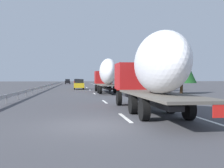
{
  "coord_description": "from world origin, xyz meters",
  "views": [
    {
      "loc": [
        -10.92,
        0.69,
        1.98
      ],
      "look_at": [
        19.08,
        -3.54,
        1.34
      ],
      "focal_mm": 41.95,
      "sensor_mm": 36.0,
      "label": 1
    }
  ],
  "objects_px": {
    "car_yellow_coupe": "(79,84)",
    "car_red_compact": "(77,82)",
    "truck_trailing": "(152,70)",
    "truck_lead": "(107,74)",
    "road_sign": "(111,76)",
    "car_black_suv": "(68,81)"
  },
  "relations": [
    {
      "from": "car_yellow_coupe",
      "to": "car_red_compact",
      "type": "distance_m",
      "value": 39.02
    },
    {
      "from": "road_sign",
      "to": "truck_trailing",
      "type": "bearing_deg",
      "value": 175.49
    },
    {
      "from": "car_red_compact",
      "to": "road_sign",
      "type": "relative_size",
      "value": 1.17
    },
    {
      "from": "car_yellow_coupe",
      "to": "road_sign",
      "type": "height_order",
      "value": "road_sign"
    },
    {
      "from": "truck_lead",
      "to": "car_yellow_coupe",
      "type": "xyz_separation_m",
      "value": [
        12.77,
        3.61,
        -1.62
      ]
    },
    {
      "from": "car_yellow_coupe",
      "to": "car_red_compact",
      "type": "height_order",
      "value": "car_yellow_coupe"
    },
    {
      "from": "truck_trailing",
      "to": "car_red_compact",
      "type": "bearing_deg",
      "value": 2.98
    },
    {
      "from": "car_red_compact",
      "to": "road_sign",
      "type": "bearing_deg",
      "value": -168.41
    },
    {
      "from": "car_red_compact",
      "to": "car_black_suv",
      "type": "bearing_deg",
      "value": 21.27
    },
    {
      "from": "car_black_suv",
      "to": "truck_trailing",
      "type": "bearing_deg",
      "value": -175.09
    },
    {
      "from": "truck_lead",
      "to": "car_red_compact",
      "type": "distance_m",
      "value": 51.96
    },
    {
      "from": "truck_lead",
      "to": "car_red_compact",
      "type": "height_order",
      "value": "truck_lead"
    },
    {
      "from": "truck_lead",
      "to": "car_yellow_coupe",
      "type": "bearing_deg",
      "value": 15.8
    },
    {
      "from": "car_black_suv",
      "to": "car_yellow_coupe",
      "type": "xyz_separation_m",
      "value": [
        -47.19,
        -3.35,
        0.04
      ]
    },
    {
      "from": "truck_trailing",
      "to": "road_sign",
      "type": "xyz_separation_m",
      "value": [
        39.3,
        -3.1,
        -0.06
      ]
    },
    {
      "from": "truck_lead",
      "to": "truck_trailing",
      "type": "xyz_separation_m",
      "value": [
        -21.08,
        -0.0,
        -0.1
      ]
    },
    {
      "from": "car_yellow_coupe",
      "to": "car_red_compact",
      "type": "bearing_deg",
      "value": 0.26
    },
    {
      "from": "truck_trailing",
      "to": "car_yellow_coupe",
      "type": "relative_size",
      "value": 2.88
    },
    {
      "from": "road_sign",
      "to": "truck_lead",
      "type": "bearing_deg",
      "value": 170.34
    },
    {
      "from": "truck_trailing",
      "to": "car_red_compact",
      "type": "height_order",
      "value": "truck_trailing"
    },
    {
      "from": "truck_lead",
      "to": "car_red_compact",
      "type": "bearing_deg",
      "value": 4.18
    },
    {
      "from": "truck_lead",
      "to": "car_yellow_coupe",
      "type": "relative_size",
      "value": 2.94
    }
  ]
}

